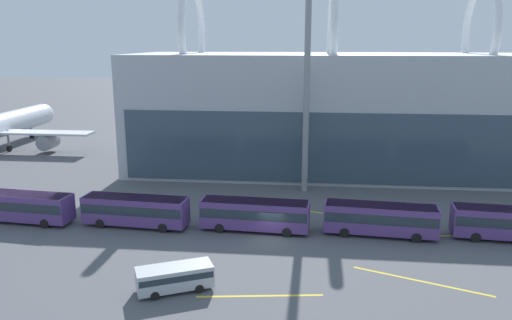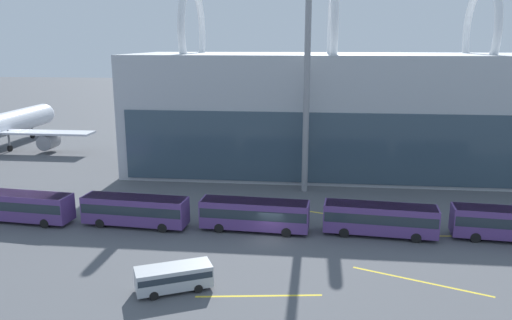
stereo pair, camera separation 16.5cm
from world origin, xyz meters
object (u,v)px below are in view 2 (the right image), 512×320
object	(u,v)px
shuttle_bus_2	(135,209)
shuttle_bus_1	(22,205)
shuttle_bus_4	(380,218)
shuttle_bus_5	(512,222)
floodlight_mast	(307,72)
airliner_at_gate_far	(253,120)
service_van_foreground	(174,276)
shuttle_bus_3	(255,213)

from	to	relation	value
shuttle_bus_2	shuttle_bus_1	bearing A→B (deg)	-175.25
shuttle_bus_1	shuttle_bus_4	size ratio (longest dim) A/B	1.00
shuttle_bus_5	shuttle_bus_1	bearing A→B (deg)	-174.53
floodlight_mast	shuttle_bus_4	bearing A→B (deg)	-62.36
shuttle_bus_2	shuttle_bus_4	xyz separation A→B (m)	(25.68, 0.09, 0.00)
airliner_at_gate_far	shuttle_bus_5	distance (m)	50.59
airliner_at_gate_far	floodlight_mast	distance (m)	29.01
airliner_at_gate_far	shuttle_bus_4	bearing A→B (deg)	-147.21
airliner_at_gate_far	shuttle_bus_4	world-z (taller)	airliner_at_gate_far
shuttle_bus_5	service_van_foreground	bearing A→B (deg)	-150.66
service_van_foreground	shuttle_bus_2	bearing A→B (deg)	-84.94
floodlight_mast	airliner_at_gate_far	bearing A→B (deg)	111.04
shuttle_bus_1	shuttle_bus_2	xyz separation A→B (m)	(12.84, 0.03, 0.00)
shuttle_bus_4	shuttle_bus_5	world-z (taller)	same
shuttle_bus_3	service_van_foreground	xyz separation A→B (m)	(-4.94, -13.60, -0.70)
shuttle_bus_1	shuttle_bus_4	xyz separation A→B (m)	(38.52, 0.12, 0.00)
floodlight_mast	shuttle_bus_5	bearing A→B (deg)	-35.74
shuttle_bus_1	shuttle_bus_2	distance (m)	12.84
airliner_at_gate_far	floodlight_mast	size ratio (longest dim) A/B	1.27
shuttle_bus_2	shuttle_bus_5	size ratio (longest dim) A/B	1.00
service_van_foreground	shuttle_bus_1	bearing A→B (deg)	-58.28
shuttle_bus_1	shuttle_bus_3	bearing A→B (deg)	5.59
shuttle_bus_1	service_van_foreground	world-z (taller)	shuttle_bus_1
shuttle_bus_3	floodlight_mast	distance (m)	20.88
airliner_at_gate_far	shuttle_bus_1	size ratio (longest dim) A/B	3.12
service_van_foreground	floodlight_mast	world-z (taller)	floodlight_mast
shuttle_bus_3	shuttle_bus_1	bearing A→B (deg)	-176.08
shuttle_bus_3	shuttle_bus_5	size ratio (longest dim) A/B	1.00
shuttle_bus_1	service_van_foreground	bearing A→B (deg)	-27.70
shuttle_bus_5	service_van_foreground	world-z (taller)	shuttle_bus_5
shuttle_bus_5	service_van_foreground	distance (m)	33.55
airliner_at_gate_far	shuttle_bus_3	bearing A→B (deg)	-164.06
shuttle_bus_3	service_van_foreground	size ratio (longest dim) A/B	1.81
shuttle_bus_3	shuttle_bus_4	bearing A→B (deg)	3.74
shuttle_bus_4	shuttle_bus_1	bearing A→B (deg)	-174.55
shuttle_bus_1	shuttle_bus_4	world-z (taller)	same
shuttle_bus_1	floodlight_mast	bearing A→B (deg)	31.50
airliner_at_gate_far	shuttle_bus_3	distance (m)	40.78
service_van_foreground	shuttle_bus_4	bearing A→B (deg)	-167.80
shuttle_bus_4	shuttle_bus_5	xyz separation A→B (m)	(12.84, 0.08, 0.00)
shuttle_bus_2	airliner_at_gate_far	bearing A→B (deg)	83.32
airliner_at_gate_far	service_van_foreground	distance (m)	54.11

